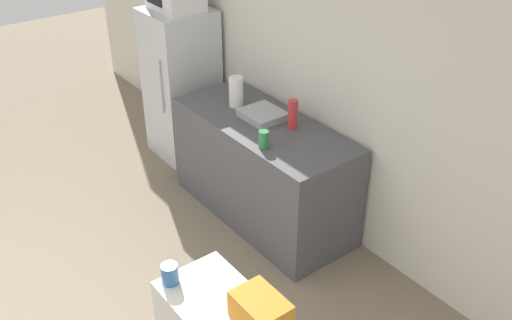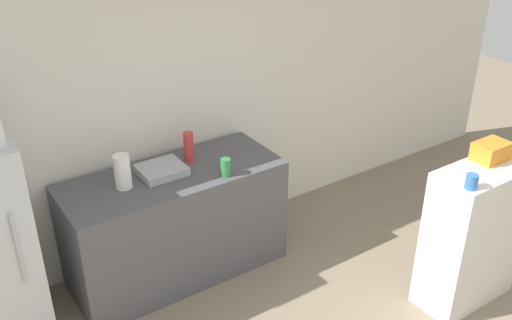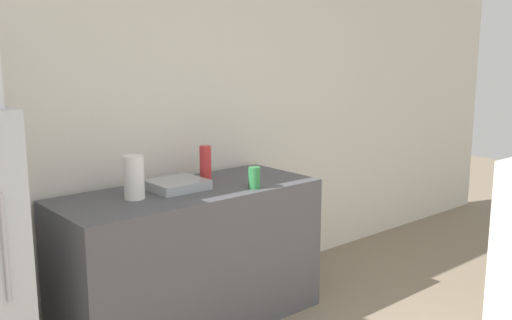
% 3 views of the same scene
% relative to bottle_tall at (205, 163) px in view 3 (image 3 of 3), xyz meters
% --- Properties ---
extents(wall_back, '(8.00, 0.06, 2.60)m').
position_rel_bottle_tall_xyz_m(wall_back, '(-0.05, 0.29, 0.28)').
color(wall_back, silver).
rests_on(wall_back, ground_plane).
extents(counter, '(1.70, 0.70, 0.91)m').
position_rel_bottle_tall_xyz_m(counter, '(-0.22, -0.12, -0.57)').
color(counter, '#4C4C51').
rests_on(counter, ground_plane).
extents(sink_basin, '(0.34, 0.30, 0.06)m').
position_rel_bottle_tall_xyz_m(sink_basin, '(-0.28, -0.08, -0.09)').
color(sink_basin, '#9EA3A8').
rests_on(sink_basin, counter).
extents(bottle_tall, '(0.08, 0.08, 0.24)m').
position_rel_bottle_tall_xyz_m(bottle_tall, '(0.00, 0.00, 0.00)').
color(bottle_tall, red).
rests_on(bottle_tall, counter).
extents(bottle_short, '(0.08, 0.08, 0.14)m').
position_rel_bottle_tall_xyz_m(bottle_short, '(0.11, -0.37, -0.05)').
color(bottle_short, '#2D7F42').
rests_on(bottle_short, counter).
extents(paper_towel_roll, '(0.12, 0.12, 0.26)m').
position_rel_bottle_tall_xyz_m(paper_towel_roll, '(-0.59, -0.12, 0.01)').
color(paper_towel_roll, white).
rests_on(paper_towel_roll, counter).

